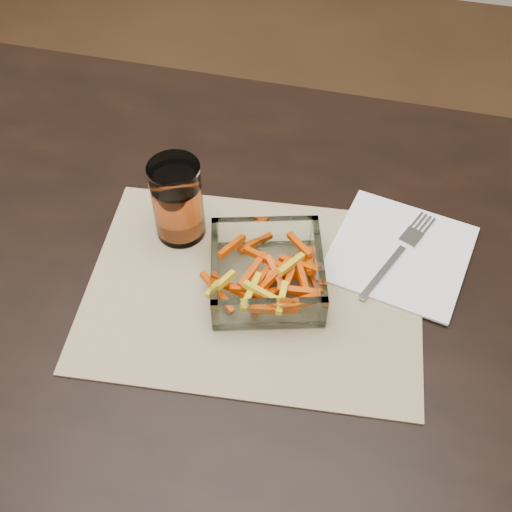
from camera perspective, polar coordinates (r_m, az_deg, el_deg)
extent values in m
plane|color=#331E0F|center=(1.56, -3.04, -18.63)|extent=(4.50, 4.50, 0.00)
cube|color=black|center=(0.91, -4.96, -2.02)|extent=(1.60, 0.90, 0.03)
cube|color=tan|center=(0.87, -0.19, -2.98)|extent=(0.48, 0.37, 0.00)
cube|color=white|center=(0.87, 0.95, -2.35)|extent=(0.18, 0.18, 0.01)
cube|color=white|center=(0.90, 0.79, 2.08)|extent=(0.14, 0.05, 0.06)
cube|color=white|center=(0.81, 1.18, -5.19)|extent=(0.14, 0.05, 0.06)
cube|color=white|center=(0.85, -3.62, -1.49)|extent=(0.05, 0.14, 0.06)
cube|color=white|center=(0.86, 5.55, -1.26)|extent=(0.05, 0.14, 0.06)
cylinder|color=white|center=(0.90, -6.99, 4.91)|extent=(0.07, 0.07, 0.13)
cylinder|color=#C14D1B|center=(0.91, -6.91, 4.30)|extent=(0.06, 0.06, 0.08)
cube|color=white|center=(0.93, 12.66, 0.31)|extent=(0.22, 0.22, 0.00)
cube|color=silver|center=(0.90, 11.21, -1.42)|extent=(0.05, 0.11, 0.00)
cube|color=silver|center=(0.95, 13.65, 1.65)|extent=(0.04, 0.04, 0.00)
cube|color=silver|center=(0.97, 14.09, 3.14)|extent=(0.02, 0.03, 0.00)
cube|color=silver|center=(0.97, 14.43, 2.95)|extent=(0.02, 0.03, 0.00)
cube|color=silver|center=(0.97, 14.78, 2.77)|extent=(0.02, 0.03, 0.00)
cube|color=silver|center=(0.97, 15.13, 2.58)|extent=(0.02, 0.03, 0.00)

